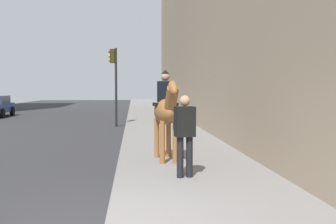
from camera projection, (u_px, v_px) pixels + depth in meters
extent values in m
cube|color=slate|center=(230.00, 224.00, 5.57)|extent=(120.00, 3.48, 0.12)
ellipsoid|color=brown|center=(166.00, 111.00, 10.10)|extent=(1.55, 0.70, 0.66)
cylinder|color=brown|center=(175.00, 142.00, 9.73)|extent=(0.13, 0.13, 1.05)
cylinder|color=brown|center=(162.00, 142.00, 9.68)|extent=(0.13, 0.13, 1.05)
cylinder|color=brown|center=(169.00, 137.00, 10.62)|extent=(0.13, 0.13, 1.05)
cylinder|color=brown|center=(157.00, 138.00, 10.56)|extent=(0.13, 0.13, 1.05)
cylinder|color=brown|center=(171.00, 99.00, 9.33)|extent=(0.66, 0.34, 0.68)
ellipsoid|color=brown|center=(173.00, 88.00, 9.11)|extent=(0.64, 0.28, 0.49)
cylinder|color=black|center=(161.00, 114.00, 10.81)|extent=(0.29, 0.13, 0.55)
cube|color=black|center=(165.00, 104.00, 10.14)|extent=(0.49, 0.64, 0.08)
cube|color=black|center=(165.00, 92.00, 10.12)|extent=(0.31, 0.40, 0.55)
sphere|color=tan|center=(165.00, 76.00, 10.10)|extent=(0.22, 0.22, 0.22)
cone|color=black|center=(165.00, 72.00, 10.09)|extent=(0.22, 0.22, 0.10)
cylinder|color=black|center=(180.00, 157.00, 8.17)|extent=(0.14, 0.14, 0.85)
cylinder|color=black|center=(189.00, 157.00, 8.22)|extent=(0.14, 0.14, 0.85)
cube|color=black|center=(185.00, 122.00, 8.15)|extent=(0.32, 0.44, 0.62)
sphere|color=tan|center=(185.00, 101.00, 8.13)|extent=(0.22, 0.22, 0.22)
cylinder|color=black|center=(2.00, 113.00, 25.73)|extent=(0.65, 0.25, 0.64)
cylinder|color=black|center=(12.00, 111.00, 28.20)|extent=(0.65, 0.25, 0.64)
cylinder|color=black|center=(116.00, 88.00, 20.07)|extent=(0.12, 0.12, 3.98)
cube|color=#2D280C|center=(112.00, 56.00, 19.96)|extent=(0.20, 0.24, 0.70)
sphere|color=red|center=(110.00, 52.00, 19.94)|extent=(0.14, 0.14, 0.14)
sphere|color=orange|center=(110.00, 56.00, 19.95)|extent=(0.14, 0.14, 0.14)
sphere|color=green|center=(110.00, 60.00, 19.96)|extent=(0.14, 0.14, 0.14)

